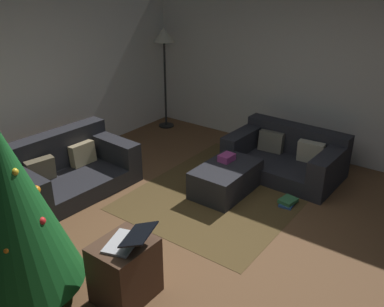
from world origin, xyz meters
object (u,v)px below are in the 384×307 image
object	(u,v)px
couch_right	(287,156)
ottoman	(226,179)
couch_left	(66,170)
tv_remote	(229,158)
book_stack	(288,202)
christmas_tree	(8,205)
gift_box	(227,158)
laptop	(129,240)
side_table	(125,270)
corner_lamp	(164,43)

from	to	relation	value
couch_right	ottoman	distance (m)	1.08
couch_left	ottoman	xyz separation A→B (m)	(1.19, -1.75, -0.09)
tv_remote	book_stack	bearing A→B (deg)	-113.74
christmas_tree	book_stack	bearing A→B (deg)	-22.74
gift_box	tv_remote	size ratio (longest dim) A/B	1.33
couch_right	christmas_tree	bearing A→B (deg)	79.55
ottoman	book_stack	bearing A→B (deg)	-77.44
ottoman	tv_remote	distance (m)	0.31
couch_right	laptop	world-z (taller)	laptop
tv_remote	couch_left	bearing A→B (deg)	109.21
gift_box	laptop	world-z (taller)	laptop
tv_remote	book_stack	size ratio (longest dim) A/B	0.60
couch_right	book_stack	distance (m)	0.95
christmas_tree	laptop	size ratio (longest dim) A/B	3.84
tv_remote	laptop	size ratio (longest dim) A/B	0.34
gift_box	christmas_tree	size ratio (longest dim) A/B	0.12
couch_left	laptop	xyz separation A→B (m)	(-0.95, -2.11, 0.35)
side_table	corner_lamp	world-z (taller)	corner_lamp
couch_left	corner_lamp	world-z (taller)	corner_lamp
side_table	laptop	distance (m)	0.35
tv_remote	corner_lamp	xyz separation A→B (m)	(1.22, 2.12, 1.14)
couch_right	tv_remote	distance (m)	0.94
laptop	corner_lamp	xyz separation A→B (m)	(3.58, 2.59, 0.90)
couch_right	side_table	distance (m)	3.17
corner_lamp	couch_left	bearing A→B (deg)	-169.74
christmas_tree	side_table	bearing A→B (deg)	-52.15
christmas_tree	corner_lamp	world-z (taller)	christmas_tree
ottoman	side_table	world-z (taller)	side_table
christmas_tree	side_table	xyz separation A→B (m)	(0.55, -0.71, -0.69)
couch_left	christmas_tree	world-z (taller)	christmas_tree
ottoman	couch_right	bearing A→B (deg)	-21.63
laptop	book_stack	bearing A→B (deg)	-10.88
side_table	ottoman	bearing A→B (deg)	8.13
side_table	corner_lamp	distance (m)	4.57
gift_box	side_table	bearing A→B (deg)	-170.34
book_stack	corner_lamp	bearing A→B (deg)	67.42
couch_right	couch_left	bearing A→B (deg)	47.41
gift_box	laptop	xyz separation A→B (m)	(-2.28, -0.45, 0.21)
couch_left	corner_lamp	xyz separation A→B (m)	(2.63, 0.48, 1.25)
ottoman	side_table	distance (m)	2.18
tv_remote	christmas_tree	xyz separation A→B (m)	(-2.93, 0.30, 0.59)
gift_box	laptop	distance (m)	2.33
tv_remote	book_stack	distance (m)	0.97
couch_left	couch_right	xyz separation A→B (m)	(2.20, -2.14, -0.02)
ottoman	side_table	xyz separation A→B (m)	(-2.16, -0.31, 0.10)
couch_left	tv_remote	size ratio (longest dim) A/B	10.47
tv_remote	book_stack	xyz separation A→B (m)	(-0.04, -0.91, -0.35)
book_stack	couch_right	bearing A→B (deg)	26.43
gift_box	laptop	size ratio (longest dim) A/B	0.45
couch_left	tv_remote	world-z (taller)	couch_left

